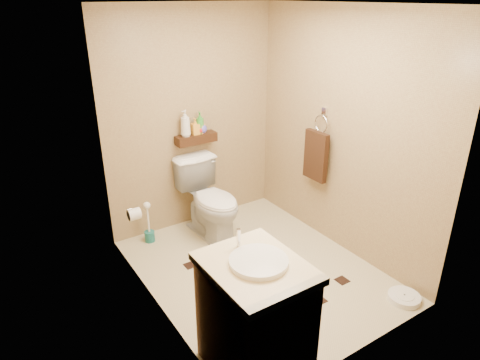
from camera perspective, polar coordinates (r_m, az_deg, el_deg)
ground at (r=4.25m, az=2.27°, el=-11.89°), size 2.50×2.50×0.00m
wall_back at (r=4.71m, az=-6.41°, el=7.84°), size 2.00×0.04×2.40m
wall_front at (r=2.85m, az=17.38°, el=-3.93°), size 2.00×0.04×2.40m
wall_left at (r=3.24m, az=-11.94°, el=0.06°), size 0.04×2.50×2.40m
wall_right at (r=4.32m, az=13.47°, el=5.89°), size 0.04×2.50×2.40m
ceiling at (r=3.46m, az=2.96°, el=22.47°), size 2.00×2.50×0.02m
wall_shelf at (r=4.69m, az=-5.86°, el=5.51°), size 0.46×0.14×0.10m
floor_accents at (r=4.23m, az=3.11°, el=-12.03°), size 1.19×1.40×0.01m
toilet at (r=4.63m, az=-3.91°, el=-2.67°), size 0.51×0.85×0.85m
vanity at (r=3.04m, az=2.01°, el=-17.82°), size 0.60×0.72×1.02m
bathroom_scale at (r=4.14m, az=21.04°, el=-14.42°), size 0.36×0.36×0.06m
toilet_brush at (r=4.71m, az=-12.05°, el=-6.24°), size 0.11×0.11×0.47m
towel_ring at (r=4.51m, az=10.13°, el=3.49°), size 0.12×0.30×0.76m
toilet_paper at (r=4.07m, az=-13.93°, el=-4.43°), size 0.12×0.11×0.12m
bottle_a at (r=4.58m, az=-7.31°, el=7.52°), size 0.15×0.15×0.28m
bottle_b at (r=4.65m, az=-5.99°, el=7.12°), size 0.08×0.08×0.18m
bottle_c at (r=4.68m, az=-5.35°, el=6.96°), size 0.14×0.14×0.13m
bottle_d at (r=4.66m, az=-5.35°, el=7.59°), size 0.11×0.11×0.23m
bottle_e at (r=4.68m, az=-5.17°, el=7.09°), size 0.09×0.09×0.15m
bottle_f at (r=4.69m, az=-5.11°, el=7.08°), size 0.15×0.15×0.14m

